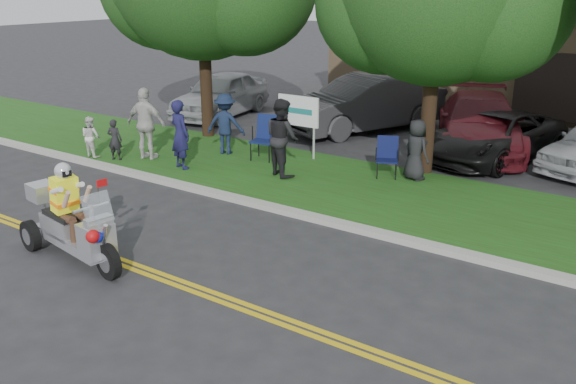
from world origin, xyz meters
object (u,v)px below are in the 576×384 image
Objects in this scene: lawn_chair_a at (266,134)px; parked_car_mid at (494,136)px; parked_car_left at (365,103)px; lawn_chair_b at (387,154)px; spectator_adult_right at (146,124)px; parked_car_right at (480,123)px; spectator_adult_mid at (282,137)px; trike_scooter at (71,226)px; parked_car_far_left at (221,94)px; spectator_adult_left at (180,134)px.

lawn_chair_a is 0.25× the size of parked_car_mid.
lawn_chair_a is at bearing -70.53° from parked_car_left.
spectator_adult_right reaches higher than lawn_chair_b.
parked_car_right reaches higher than lawn_chair_a.
spectator_adult_mid is at bearing -57.53° from parked_car_left.
parked_car_mid is at bearing -157.84° from spectator_adult_right.
trike_scooter reaches higher than lawn_chair_a.
spectator_adult_mid is 6.25m from parked_car_right.
lawn_chair_b is 4.16m from parked_car_right.
spectator_adult_right is at bearing 37.60° from spectator_adult_mid.
trike_scooter is 1.41× the size of spectator_adult_mid.
lawn_chair_a is 6.25m from parked_car_far_left.
parked_car_far_left is 5.41m from parked_car_left.
parked_car_left is (-0.75, 5.70, -0.15)m from spectator_adult_mid.
parked_car_left is 4.61m from parked_car_mid.
spectator_adult_right is (-2.58, -1.81, 0.29)m from lawn_chair_a.
parked_car_left is (-2.89, 4.32, 0.24)m from lawn_chair_b.
lawn_chair_b is 6.35m from spectator_adult_right.
spectator_adult_right reaches higher than trike_scooter.
parked_car_far_left is (-3.66, 5.83, -0.19)m from spectator_adult_left.
trike_scooter is 11.51m from parked_car_left.
spectator_adult_mid is 0.40× the size of parked_car_mid.
spectator_adult_right is at bearing 8.05° from spectator_adult_left.
spectator_adult_left reaches higher than parked_car_right.
spectator_adult_left is at bearing -134.19° from lawn_chair_a.
parked_car_far_left is at bearing -167.08° from parked_car_mid.
lawn_chair_b is 0.21× the size of parked_car_far_left.
spectator_adult_right is at bearing -159.86° from parked_car_right.
lawn_chair_a is 0.25× the size of parked_car_far_left.
spectator_adult_right is at bearing 133.29° from trike_scooter.
spectator_adult_mid is at bearing 178.64° from spectator_adult_right.
spectator_adult_mid is at bearing -50.33° from lawn_chair_a.
spectator_adult_mid is 0.35× the size of parked_car_right.
trike_scooter reaches higher than parked_car_mid.
lawn_chair_a is at bearing -13.48° from spectator_adult_mid.
spectator_adult_right reaches higher than parked_car_right.
trike_scooter is at bearing -94.93° from lawn_chair_a.
spectator_adult_left is 0.32× the size of parked_car_right.
parked_car_left reaches higher than lawn_chair_a.
spectator_adult_mid is at bearing -172.89° from lawn_chair_b.
spectator_adult_right is at bearing -156.81° from lawn_chair_a.
lawn_chair_a is at bearing 105.78° from trike_scooter.
parked_car_mid is at bearing -72.89° from parked_car_right.
spectator_adult_left is 0.37× the size of parked_car_mid.
spectator_adult_mid is (1.21, -0.96, 0.28)m from lawn_chair_a.
parked_car_far_left is at bearing 131.41° from lawn_chair_b.
lawn_chair_a is 1.21× the size of lawn_chair_b.
parked_car_right is at bearing -5.28° from parked_car_far_left.
lawn_chair_a is 6.19m from parked_car_right.
parked_car_right is (9.18, 0.58, -0.00)m from parked_car_far_left.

